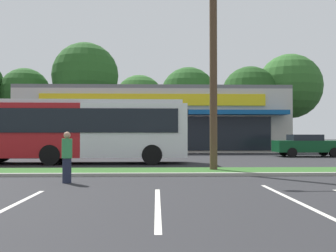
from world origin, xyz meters
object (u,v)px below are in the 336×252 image
(pedestrian_by_pole, at_px, (67,157))
(city_bus, at_px, (73,129))
(utility_pole, at_px, (210,21))
(car_1, at_px, (308,145))
(car_2, at_px, (22,145))

(pedestrian_by_pole, bearing_deg, city_bus, 40.07)
(utility_pole, height_order, city_bus, utility_pole)
(car_1, relative_size, pedestrian_by_pole, 2.85)
(utility_pole, distance_m, car_2, 16.37)
(utility_pole, xyz_separation_m, car_2, (-11.08, 10.84, -5.26))
(utility_pole, bearing_deg, pedestrian_by_pole, -146.70)
(car_1, xyz_separation_m, pedestrian_by_pole, (-13.06, -14.08, 0.01))
(car_2, bearing_deg, car_1, 0.05)
(city_bus, bearing_deg, utility_pole, -38.28)
(utility_pole, xyz_separation_m, car_1, (8.15, 10.86, -5.24))
(car_2, bearing_deg, city_bus, -51.93)
(utility_pole, relative_size, car_2, 2.56)
(utility_pole, height_order, car_2, utility_pole)
(city_bus, bearing_deg, car_1, 21.21)
(pedestrian_by_pole, bearing_deg, car_1, -13.51)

